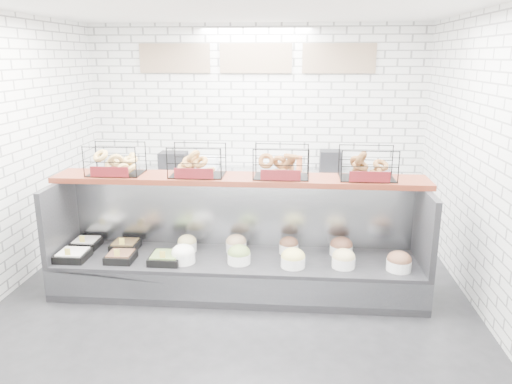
{
  "coord_description": "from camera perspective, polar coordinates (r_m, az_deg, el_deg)",
  "views": [
    {
      "loc": [
        0.62,
        -4.76,
        2.53
      ],
      "look_at": [
        0.19,
        0.45,
        1.1
      ],
      "focal_mm": 35.0,
      "sensor_mm": 36.0,
      "label": 1
    }
  ],
  "objects": [
    {
      "name": "bagel_shelf",
      "position": [
        5.43,
        -1.9,
        2.99
      ],
      "size": [
        4.1,
        0.5,
        0.4
      ],
      "color": "#501C11",
      "rests_on": "display_case"
    },
    {
      "name": "prep_counter",
      "position": [
        7.5,
        -0.27,
        -0.68
      ],
      "size": [
        4.0,
        0.6,
        1.2
      ],
      "color": "#93969B",
      "rests_on": "ground"
    },
    {
      "name": "ground",
      "position": [
        5.42,
        -2.47,
        -12.56
      ],
      "size": [
        5.5,
        5.5,
        0.0
      ],
      "primitive_type": "plane",
      "color": "black",
      "rests_on": "ground"
    },
    {
      "name": "room_shell",
      "position": [
        5.41,
        -1.92,
        10.25
      ],
      "size": [
        5.02,
        5.51,
        3.01
      ],
      "color": "white",
      "rests_on": "ground"
    },
    {
      "name": "display_case",
      "position": [
        5.59,
        -2.07,
        -7.95
      ],
      "size": [
        4.0,
        0.9,
        1.2
      ],
      "color": "black",
      "rests_on": "ground"
    }
  ]
}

